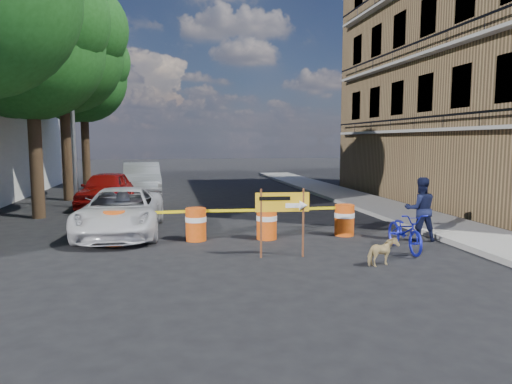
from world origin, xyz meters
name	(u,v)px	position (x,y,z in m)	size (l,w,h in m)	color
ground	(268,258)	(0.00, 0.00, 0.00)	(120.00, 120.00, 0.00)	black
sidewalk_east	(391,210)	(6.20, 6.00, 0.07)	(2.40, 40.00, 0.15)	gray
apartment_building	(495,66)	(12.00, 8.00, 6.00)	(8.00, 16.00, 12.00)	olive
tree_mid_a	(32,44)	(-6.74, 7.00, 6.01)	(5.25, 5.00, 8.68)	#332316
tree_mid_b	(64,51)	(-6.73, 12.00, 6.71)	(5.67, 5.40, 9.62)	#332316
tree_far	(84,78)	(-6.74, 17.00, 6.22)	(5.04, 4.80, 8.84)	#332316
streetlamp	(74,100)	(-5.93, 9.50, 4.38)	(1.25, 0.18, 8.00)	gray
barrel_far_left	(115,227)	(-3.67, 2.12, 0.47)	(0.58, 0.58, 0.90)	#D8520C
barrel_mid_left	(196,224)	(-1.54, 2.24, 0.47)	(0.58, 0.58, 0.90)	#D8520C
barrel_mid_right	(267,222)	(0.41, 2.06, 0.47)	(0.58, 0.58, 0.90)	#D8520C
barrel_far_right	(344,219)	(2.72, 2.11, 0.47)	(0.58, 0.58, 0.90)	#D8520C
detour_sign	(289,208)	(0.48, 0.00, 1.18)	(1.27, 0.26, 1.63)	#592D19
pedestrian	(420,209)	(4.50, 1.07, 0.88)	(0.85, 0.66, 1.75)	black
bicycle	(405,214)	(3.51, 0.09, 0.93)	(0.65, 0.98, 1.86)	#161CB4
dog	(383,252)	(2.31, -1.12, 0.31)	(0.33, 0.73, 0.62)	tan
suv_white	(121,211)	(-3.64, 3.55, 0.67)	(2.23, 4.84, 1.35)	silver
sedan_red	(106,189)	(-4.80, 9.49, 0.73)	(1.74, 4.31, 1.47)	maroon
sedan_silver	(142,179)	(-3.57, 13.40, 0.83)	(1.75, 5.02, 1.65)	#AFB1B6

